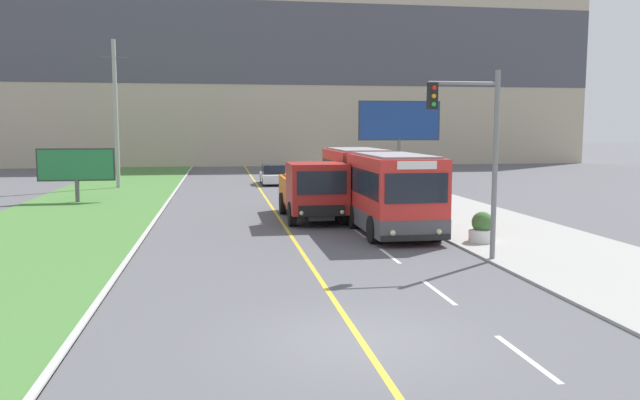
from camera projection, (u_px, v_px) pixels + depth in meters
ground_plane at (361, 340)px, 12.22m from camera, size 300.00×300.00×0.00m
lane_marking_centre at (360, 317)px, 13.69m from camera, size 2.88×140.00×0.01m
apartment_block_background at (242, 53)px, 70.48m from camera, size 80.00×8.04×25.27m
city_bus at (373, 186)px, 27.28m from camera, size 2.69×12.29×3.15m
dump_truck at (314, 192)px, 27.49m from camera, size 2.52×6.69×2.66m
car_distant at (273, 175)px, 46.27m from camera, size 1.80×4.30×1.45m
utility_pole_far at (116, 114)px, 42.80m from camera, size 1.80×0.28×10.14m
traffic_light_mast at (476, 141)px, 18.98m from camera, size 2.28×0.32×5.88m
billboard_large at (399, 123)px, 44.69m from camera, size 5.99×0.24×6.09m
billboard_small at (76, 166)px, 34.68m from camera, size 4.17×0.24×3.03m
planter_round_near at (482, 229)px, 22.33m from camera, size 0.95×0.95×1.09m
planter_round_second at (430, 210)px, 27.27m from camera, size 1.00×1.00×1.11m
planter_round_third at (401, 198)px, 32.26m from camera, size 0.92×0.92×1.06m
planter_round_far at (374, 189)px, 37.21m from camera, size 1.00×1.00×1.07m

